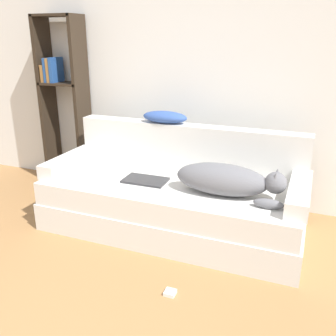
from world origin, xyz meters
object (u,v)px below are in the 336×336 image
(couch, at_px, (172,206))
(laptop, at_px, (145,180))
(bookshelf, at_px, (63,93))
(dog, at_px, (226,180))
(throw_pillow, at_px, (165,117))
(power_adapter, at_px, (170,293))

(couch, distance_m, laptop, 0.31)
(laptop, relative_size, bookshelf, 0.20)
(dog, distance_m, throw_pillow, 0.89)
(dog, bearing_deg, bookshelf, 160.31)
(bookshelf, bearing_deg, throw_pillow, -9.55)
(laptop, bearing_deg, couch, 17.27)
(dog, relative_size, power_adapter, 11.73)
(couch, relative_size, power_adapter, 30.24)
(couch, height_order, throw_pillow, throw_pillow)
(couch, height_order, bookshelf, bookshelf)
(couch, distance_m, power_adapter, 0.89)
(couch, bearing_deg, throw_pillow, 119.91)
(laptop, height_order, power_adapter, laptop)
(bookshelf, bearing_deg, dog, -19.69)
(dog, height_order, laptop, dog)
(bookshelf, height_order, power_adapter, bookshelf)
(couch, height_order, laptop, laptop)
(laptop, xyz_separation_m, bookshelf, (-1.24, 0.66, 0.55))
(bookshelf, bearing_deg, couch, -22.16)
(laptop, height_order, bookshelf, bookshelf)
(bookshelf, distance_m, power_adapter, 2.44)
(laptop, relative_size, power_adapter, 5.13)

